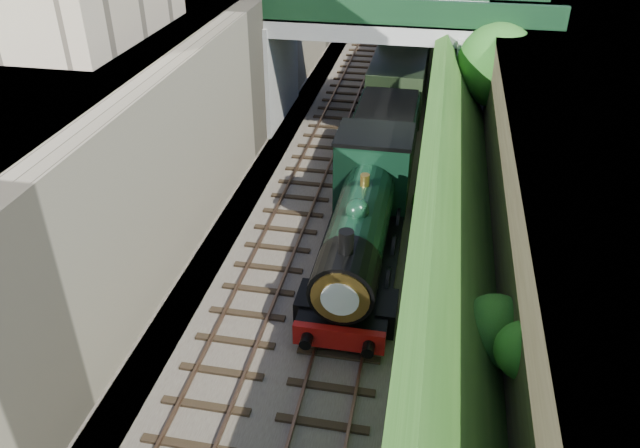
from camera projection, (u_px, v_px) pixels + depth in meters
The scene contains 12 objects.
trackbed at pixel (362, 155), 30.52m from camera, with size 10.00×90.00×0.20m, color #473F38.
retaining_wall at pixel (250, 81), 29.62m from camera, with size 1.00×90.00×7.00m, color #756B56.
street_plateau_left at pixel (180, 76), 30.18m from camera, with size 6.00×90.00×7.00m, color #262628.
street_plateau_right at pixel (579, 110), 27.39m from camera, with size 8.00×90.00×6.25m, color #262628.
embankment_slope at pixel (471, 111), 28.54m from camera, with size 4.59×90.00×6.38m.
track_left at pixel (322, 149), 30.77m from camera, with size 2.50×90.00×0.20m.
track_right at pixel (386, 154), 30.25m from camera, with size 2.50×90.00×0.20m.
road_bridge at pixel (394, 52), 31.61m from camera, with size 16.00×6.40×7.25m.
tree at pixel (499, 67), 27.71m from camera, with size 3.60×3.80×6.60m.
locomotive at pixel (363, 223), 21.71m from camera, with size 3.10×10.22×3.83m.
tender at pixel (384, 144), 28.00m from camera, with size 2.70×6.00×3.05m.
coach_front at pixel (406, 53), 38.29m from camera, with size 2.90×18.00×3.70m.
Camera 1 is at (3.26, -7.61, 13.29)m, focal length 35.00 mm.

